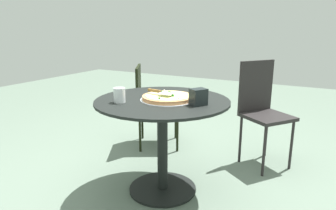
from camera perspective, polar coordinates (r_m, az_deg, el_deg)
The scene contains 8 objects.
ground_plane at distance 2.46m, azimuth -1.00°, elevation -15.50°, with size 10.00×10.00×0.00m, color slate.
patio_table at distance 2.24m, azimuth -1.05°, elevation -3.82°, with size 0.97×0.97×0.72m.
pizza_on_tray at distance 2.18m, azimuth -0.00°, elevation 1.40°, with size 0.40×0.40×0.05m.
pizza_server at distance 2.18m, azimuth -1.58°, elevation 2.45°, with size 0.09×0.21×0.02m.
drinking_cup at distance 2.12m, azimuth -9.07°, elevation 1.83°, with size 0.08×0.08×0.10m, color white.
napkin_dispenser at distance 2.04m, azimuth 5.69°, elevation 1.52°, with size 0.10×0.08×0.11m, color black.
patio_chair_near at distance 3.15m, azimuth -3.21°, elevation 0.91°, with size 0.59×0.59×0.84m.
patio_chair_far at distance 2.84m, azimuth 17.18°, elevation -0.13°, with size 0.52×0.52×0.94m.
Camera 1 is at (-1.85, -1.05, 1.23)m, focal length 32.58 mm.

